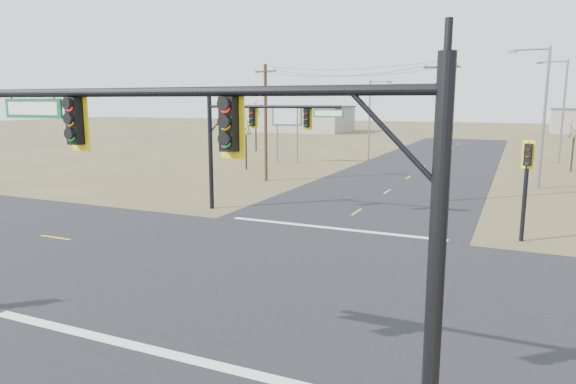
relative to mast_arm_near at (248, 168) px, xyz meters
The scene contains 18 objects.
ground 11.48m from the mast_arm_near, 113.74° to the left, with size 320.00×320.00×0.00m, color brown.
road_ew 11.48m from the mast_arm_near, 113.74° to the left, with size 160.00×14.00×0.02m, color black.
road_ns 11.48m from the mast_arm_near, 113.74° to the left, with size 14.00×160.00×0.02m, color black.
stop_bar_near 7.01m from the mast_arm_near, 156.76° to the left, with size 12.00×0.40×0.01m, color silver.
stop_bar_far 18.07m from the mast_arm_near, 103.65° to the left, with size 12.00×0.40×0.01m, color silver.
mast_arm_near is the anchor object (origin of this frame).
mast_arm_far 21.09m from the mast_arm_near, 117.93° to the left, with size 8.84×0.50×7.03m.
pedestal_signal_ne 18.91m from the mast_arm_near, 74.01° to the left, with size 0.66×0.59×4.96m.
utility_pole_near 26.69m from the mast_arm_near, 90.39° to the left, with size 2.33×0.28×9.53m.
utility_pole_far 33.94m from the mast_arm_near, 116.11° to the left, with size 2.31×0.88×9.79m.
highway_sign 47.07m from the mast_arm_near, 113.38° to the left, with size 3.15×1.05×6.15m.
streetlight_a 36.14m from the mast_arm_near, 80.20° to the left, with size 3.03×0.43×10.82m.
streetlight_b 55.10m from the mast_arm_near, 80.98° to the left, with size 3.11×0.46×11.12m.
streetlight_c 50.51m from the mast_arm_near, 102.45° to the left, with size 2.56×0.38×9.16m.
bare_tree_a 41.25m from the mast_arm_near, 118.93° to the left, with size 2.42×2.42×5.51m.
bare_tree_b 60.57m from the mast_arm_near, 117.63° to the left, with size 3.38×3.38×7.24m.
bare_tree_c 48.76m from the mast_arm_near, 78.69° to the left, with size 2.61×2.61×5.29m.
warehouse_left 108.62m from the mast_arm_near, 113.94° to the left, with size 28.00×14.00×5.50m, color #ADA899.
Camera 1 is at (8.79, -17.88, 6.73)m, focal length 32.00 mm.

